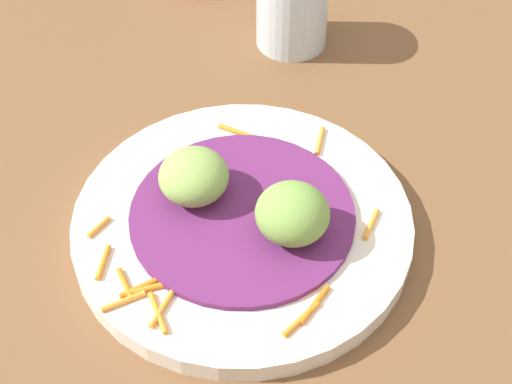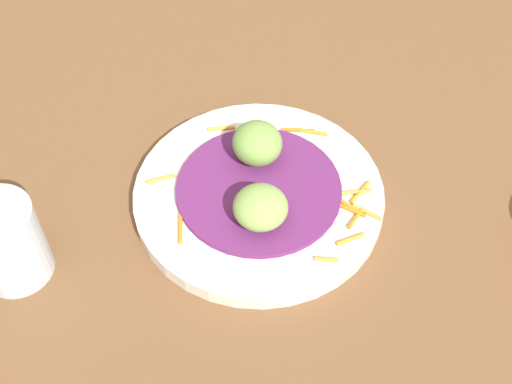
% 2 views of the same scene
% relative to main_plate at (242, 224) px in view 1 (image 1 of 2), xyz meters
% --- Properties ---
extents(table_surface, '(1.10, 1.10, 0.02)m').
position_rel_main_plate_xyz_m(table_surface, '(0.05, -0.06, -0.02)').
color(table_surface, brown).
rests_on(table_surface, ground).
extents(main_plate, '(0.25, 0.25, 0.02)m').
position_rel_main_plate_xyz_m(main_plate, '(0.00, 0.00, 0.00)').
color(main_plate, silver).
rests_on(main_plate, table_surface).
extents(cabbage_bed, '(0.16, 0.16, 0.01)m').
position_rel_main_plate_xyz_m(cabbage_bed, '(0.00, 0.00, 0.01)').
color(cabbage_bed, '#60235B').
rests_on(cabbage_bed, main_plate).
extents(carrot_garnish, '(0.22, 0.20, 0.00)m').
position_rel_main_plate_xyz_m(carrot_garnish, '(-0.04, -0.02, 0.01)').
color(carrot_garnish, orange).
rests_on(carrot_garnish, main_plate).
extents(guac_scoop_left, '(0.07, 0.07, 0.04)m').
position_rel_main_plate_xyz_m(guac_scoop_left, '(-0.02, 0.03, 0.03)').
color(guac_scoop_left, '#84A851').
rests_on(guac_scoop_left, cabbage_bed).
extents(guac_scoop_center, '(0.07, 0.07, 0.04)m').
position_rel_main_plate_xyz_m(guac_scoop_center, '(0.02, -0.03, 0.03)').
color(guac_scoop_center, '#759E47').
rests_on(guac_scoop_center, cabbage_bed).
extents(water_glass, '(0.07, 0.07, 0.08)m').
position_rel_main_plate_xyz_m(water_glass, '(0.15, 0.19, 0.03)').
color(water_glass, silver).
rests_on(water_glass, table_surface).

